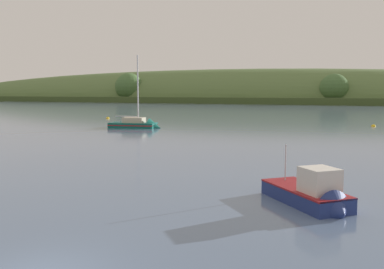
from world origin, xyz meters
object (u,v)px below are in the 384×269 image
mooring_buoy_foreground (373,127)px  mooring_buoy_midchannel (108,119)px  sailboat_midwater_white (139,126)px  fishing_boat_moored (312,197)px

mooring_buoy_foreground → mooring_buoy_midchannel: 51.53m
mooring_buoy_foreground → mooring_buoy_midchannel: size_ratio=0.98×
mooring_buoy_midchannel → sailboat_midwater_white: bearing=-39.2°
mooring_buoy_foreground → fishing_boat_moored: bearing=-89.1°
sailboat_midwater_white → mooring_buoy_foreground: size_ratio=16.31×
mooring_buoy_foreground → mooring_buoy_midchannel: mooring_buoy_midchannel is taller
fishing_boat_moored → sailboat_midwater_white: bearing=178.1°
sailboat_midwater_white → mooring_buoy_midchannel: bearing=125.0°
fishing_boat_moored → mooring_buoy_midchannel: (-52.12, 47.80, -0.45)m
sailboat_midwater_white → mooring_buoy_foreground: (32.40, 19.92, -0.24)m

